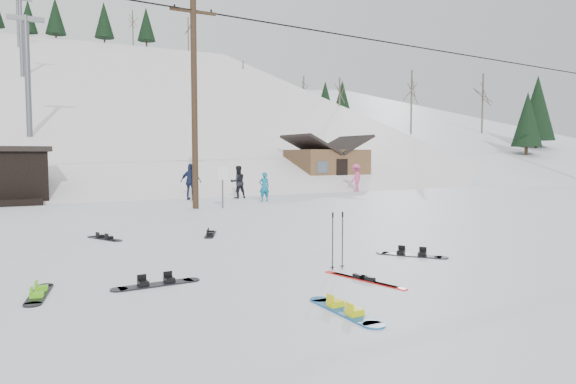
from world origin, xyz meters
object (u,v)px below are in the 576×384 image
hero_skis (364,279)px  utility_pole (194,100)px  hero_snowboard (345,310)px  cabin (326,167)px

hero_skis → utility_pole: bearing=70.7°
utility_pole → hero_snowboard: 16.20m
cabin → hero_snowboard: size_ratio=3.15×
hero_snowboard → hero_skis: size_ratio=0.92×
utility_pole → hero_snowboard: utility_pole is taller
utility_pole → cabin: bearing=37.6°
utility_pole → hero_skis: utility_pole is taller
hero_snowboard → hero_skis: bearing=-45.0°
cabin → hero_skis: cabin is taller
cabin → hero_skis: (-14.21, -23.87, -1.45)m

